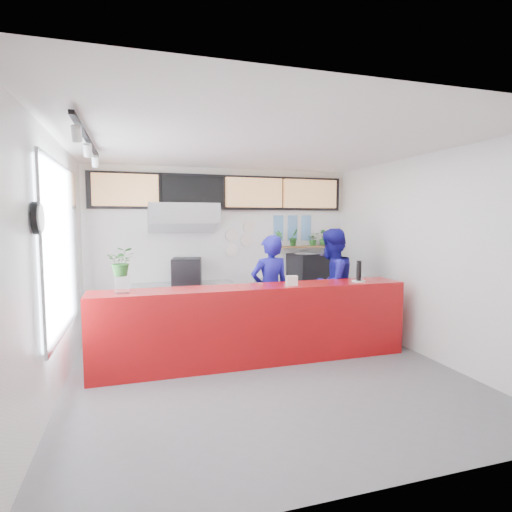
{
  "coord_description": "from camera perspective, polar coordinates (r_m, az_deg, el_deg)",
  "views": [
    {
      "loc": [
        -1.61,
        -4.95,
        2.03
      ],
      "look_at": [
        0.1,
        0.7,
        1.5
      ],
      "focal_mm": 28.0,
      "sensor_mm": 36.0,
      "label": 1
    }
  ],
  "objects": [
    {
      "name": "floor",
      "position": [
        5.59,
        1.14,
        -16.18
      ],
      "size": [
        5.0,
        5.0,
        0.0
      ],
      "primitive_type": "plane",
      "color": "slate",
      "rests_on": "ground"
    },
    {
      "name": "ceiling",
      "position": [
        5.29,
        1.2,
        15.69
      ],
      "size": [
        5.0,
        5.0,
        0.0
      ],
      "primitive_type": "plane",
      "rotation": [
        3.14,
        0.0,
        0.0
      ],
      "color": "silver"
    },
    {
      "name": "wall_back",
      "position": [
        7.64,
        -4.63,
        1.14
      ],
      "size": [
        5.0,
        0.0,
        5.0
      ],
      "primitive_type": "plane",
      "rotation": [
        1.57,
        0.0,
        0.0
      ],
      "color": "white",
      "rests_on": "ground"
    },
    {
      "name": "wall_left",
      "position": [
        5.06,
        -26.89,
        -1.45
      ],
      "size": [
        0.0,
        5.0,
        5.0
      ],
      "primitive_type": "plane",
      "rotation": [
        1.57,
        0.0,
        1.57
      ],
      "color": "white",
      "rests_on": "ground"
    },
    {
      "name": "wall_right",
      "position": [
        6.45,
        22.79,
        0.02
      ],
      "size": [
        0.0,
        5.0,
        5.0
      ],
      "primitive_type": "plane",
      "rotation": [
        1.57,
        0.0,
        -1.57
      ],
      "color": "white",
      "rests_on": "ground"
    },
    {
      "name": "service_counter",
      "position": [
        5.78,
        -0.09,
        -9.71
      ],
      "size": [
        4.5,
        0.6,
        1.1
      ],
      "primitive_type": "cube",
      "color": "#A50B0E",
      "rests_on": "ground"
    },
    {
      "name": "cream_band",
      "position": [
        7.63,
        -4.68,
        9.41
      ],
      "size": [
        5.0,
        0.02,
        0.8
      ],
      "primitive_type": "cube",
      "color": "beige",
      "rests_on": "wall_back"
    },
    {
      "name": "prep_bench",
      "position": [
        7.37,
        -10.22,
        -7.33
      ],
      "size": [
        1.8,
        0.6,
        0.9
      ],
      "primitive_type": "cube",
      "color": "#B2B5BA",
      "rests_on": "ground"
    },
    {
      "name": "panini_oven",
      "position": [
        7.26,
        -9.86,
        -2.09
      ],
      "size": [
        0.59,
        0.59,
        0.45
      ],
      "primitive_type": "cube",
      "rotation": [
        0.0,
        0.0,
        -0.2
      ],
      "color": "black",
      "rests_on": "prep_bench"
    },
    {
      "name": "extraction_hood",
      "position": [
        7.14,
        -10.39,
        6.02
      ],
      "size": [
        1.2,
        0.7,
        0.35
      ],
      "primitive_type": "cube",
      "color": "#B2B5BA",
      "rests_on": "ceiling"
    },
    {
      "name": "hood_lip",
      "position": [
        7.14,
        -10.36,
        4.41
      ],
      "size": [
        1.2,
        0.69,
        0.31
      ],
      "primitive_type": "cube",
      "rotation": [
        -0.35,
        0.0,
        0.0
      ],
      "color": "#B2B5BA",
      "rests_on": "ceiling"
    },
    {
      "name": "right_bench",
      "position": [
        7.95,
        6.58,
        -6.35
      ],
      "size": [
        1.8,
        0.6,
        0.9
      ],
      "primitive_type": "cube",
      "color": "#B2B5BA",
      "rests_on": "ground"
    },
    {
      "name": "espresso_machine",
      "position": [
        7.91,
        7.62,
        -1.36
      ],
      "size": [
        0.86,
        0.71,
        0.48
      ],
      "primitive_type": "cube",
      "rotation": [
        0.0,
        0.0,
        0.26
      ],
      "color": "black",
      "rests_on": "right_bench"
    },
    {
      "name": "espresso_tray",
      "position": [
        7.88,
        7.64,
        0.34
      ],
      "size": [
        0.67,
        0.56,
        0.05
      ],
      "primitive_type": "cube",
      "rotation": [
        0.0,
        0.0,
        -0.34
      ],
      "color": "#A8AAAF",
      "rests_on": "espresso_machine"
    },
    {
      "name": "herb_shelf",
      "position": [
        8.04,
        6.75,
        1.32
      ],
      "size": [
        1.4,
        0.18,
        0.04
      ],
      "primitive_type": "cube",
      "color": "brown",
      "rests_on": "wall_back"
    },
    {
      "name": "menu_board_far_left",
      "position": [
        7.35,
        -18.12,
        8.94
      ],
      "size": [
        1.1,
        0.1,
        0.55
      ],
      "primitive_type": "cube",
      "color": "tan",
      "rests_on": "wall_back"
    },
    {
      "name": "menu_board_mid_left",
      "position": [
        7.42,
        -9.01,
        9.1
      ],
      "size": [
        1.1,
        0.1,
        0.55
      ],
      "primitive_type": "cube",
      "color": "black",
      "rests_on": "wall_back"
    },
    {
      "name": "menu_board_mid_right",
      "position": [
        7.66,
        -0.28,
        9.03
      ],
      "size": [
        1.1,
        0.1,
        0.55
      ],
      "primitive_type": "cube",
      "color": "tan",
      "rests_on": "wall_back"
    },
    {
      "name": "menu_board_far_right",
      "position": [
        8.07,
        7.74,
        8.79
      ],
      "size": [
        1.1,
        0.1,
        0.55
      ],
      "primitive_type": "cube",
      "color": "tan",
      "rests_on": "wall_back"
    },
    {
      "name": "soffit",
      "position": [
        7.6,
        -4.63,
        9.05
      ],
      "size": [
        4.8,
        0.04,
        0.65
      ],
      "primitive_type": "cube",
      "color": "black",
      "rests_on": "wall_back"
    },
    {
      "name": "window_pane",
      "position": [
        5.33,
        -26.1,
        1.05
      ],
      "size": [
        0.04,
        2.2,
        1.9
      ],
      "primitive_type": "cube",
      "color": "silver",
      "rests_on": "wall_left"
    },
    {
      "name": "window_frame",
      "position": [
        5.33,
        -25.89,
        1.06
      ],
      "size": [
        0.03,
        2.3,
        2.0
      ],
      "primitive_type": "cube",
      "color": "#B2B5BA",
      "rests_on": "wall_left"
    },
    {
      "name": "wall_clock_rim",
      "position": [
        4.14,
        -28.82,
        4.76
      ],
      "size": [
        0.05,
        0.3,
        0.3
      ],
      "primitive_type": "cylinder",
      "rotation": [
        0.0,
        1.57,
        0.0
      ],
      "color": "black",
      "rests_on": "wall_left"
    },
    {
      "name": "wall_clock_face",
      "position": [
        4.13,
        -28.41,
        4.78
      ],
      "size": [
        0.02,
        0.26,
        0.26
      ],
      "primitive_type": "cylinder",
      "rotation": [
        0.0,
        1.57,
        0.0
      ],
      "color": "white",
      "rests_on": "wall_left"
    },
    {
      "name": "track_rail",
      "position": [
        5.05,
        -22.95,
        15.1
      ],
      "size": [
        0.05,
        2.4,
        0.04
      ],
      "primitive_type": "cube",
      "color": "black",
      "rests_on": "ceiling"
    },
    {
      "name": "dec_plate_a",
      "position": [
        7.63,
        -3.5,
        3.03
      ],
      "size": [
        0.24,
        0.03,
        0.24
      ],
      "primitive_type": "cylinder",
      "rotation": [
        1.57,
        0.0,
        0.0
      ],
      "color": "silver",
      "rests_on": "wall_back"
    },
    {
      "name": "dec_plate_b",
      "position": [
        7.71,
        -1.32,
        2.31
      ],
      "size": [
        0.24,
        0.03,
        0.24
      ],
      "primitive_type": "cylinder",
      "rotation": [
        1.57,
        0.0,
        0.0
      ],
      "color": "silver",
      "rests_on": "wall_back"
    },
    {
      "name": "dec_plate_c",
      "position": [
        7.65,
        -3.48,
        0.78
      ],
      "size": [
        0.24,
        0.03,
        0.24
      ],
      "primitive_type": "cylinder",
      "rotation": [
        1.57,
        0.0,
        0.0
      ],
      "color": "silver",
      "rests_on": "wall_back"
    },
    {
      "name": "dec_plate_d",
      "position": [
        7.71,
        -0.96,
        4.17
      ],
      "size": [
        0.24,
        0.03,
        0.24
      ],
      "primitive_type": "cylinder",
      "rotation": [
        1.57,
        0.0,
        0.0
      ],
      "color": "silver",
      "rests_on": "wall_back"
    },
    {
      "name": "photo_frame_a",
      "position": [
        7.91,
        3.22,
        4.91
      ],
      "size": [
        0.2,
        0.02,
        0.25
      ],
      "primitive_type": "cube",
      "color": "#598CBF",
      "rests_on": "wall_back"
    },
    {
      "name": "photo_frame_b",
      "position": [
        8.01,
        5.24,
        4.9
      ],
      "size": [
        0.2,
        0.02,
        0.25
      ],
      "primitive_type": "cube",
      "color": "#598CBF",
      "rests_on": "wall_back"
    },
    {
      "name": "photo_frame_c",
      "position": [
        8.13,
        7.21,
        4.89
      ],
      "size": [
        0.2,
        0.02,
        0.25
      ],
      "primitive_type": "cube",
      "color": "#598CBF",
      "rests_on": "wall_back"
    },
    {
      "name": "photo_frame_d",
      "position": [
        7.91,
        3.21,
        3.1
      ],
      "size": [
        0.2,
        0.02,
        0.25
      ],
      "primitive_type": "cube",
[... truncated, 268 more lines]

